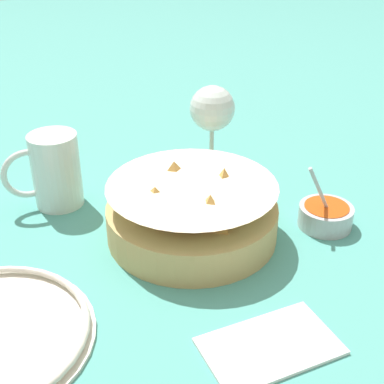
{
  "coord_description": "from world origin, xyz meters",
  "views": [
    {
      "loc": [
        0.23,
        0.54,
        0.4
      ],
      "look_at": [
        -0.01,
        -0.01,
        0.07
      ],
      "focal_mm": 50.0,
      "sensor_mm": 36.0,
      "label": 1
    }
  ],
  "objects_px": {
    "food_basket": "(192,212)",
    "wine_glass": "(212,112)",
    "sauce_cup": "(326,215)",
    "beer_mug": "(55,173)"
  },
  "relations": [
    {
      "from": "sauce_cup",
      "to": "wine_glass",
      "type": "xyz_separation_m",
      "value": [
        0.08,
        -0.2,
        0.09
      ]
    },
    {
      "from": "beer_mug",
      "to": "wine_glass",
      "type": "bearing_deg",
      "value": 177.69
    },
    {
      "from": "wine_glass",
      "to": "sauce_cup",
      "type": "bearing_deg",
      "value": 111.17
    },
    {
      "from": "wine_glass",
      "to": "beer_mug",
      "type": "bearing_deg",
      "value": -2.31
    },
    {
      "from": "food_basket",
      "to": "beer_mug",
      "type": "height_order",
      "value": "beer_mug"
    },
    {
      "from": "sauce_cup",
      "to": "beer_mug",
      "type": "relative_size",
      "value": 0.87
    },
    {
      "from": "sauce_cup",
      "to": "beer_mug",
      "type": "xyz_separation_m",
      "value": [
        0.32,
        -0.21,
        0.03
      ]
    },
    {
      "from": "food_basket",
      "to": "wine_glass",
      "type": "distance_m",
      "value": 0.19
    },
    {
      "from": "food_basket",
      "to": "sauce_cup",
      "type": "xyz_separation_m",
      "value": [
        -0.18,
        0.05,
        -0.02
      ]
    },
    {
      "from": "sauce_cup",
      "to": "beer_mug",
      "type": "height_order",
      "value": "beer_mug"
    }
  ]
}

